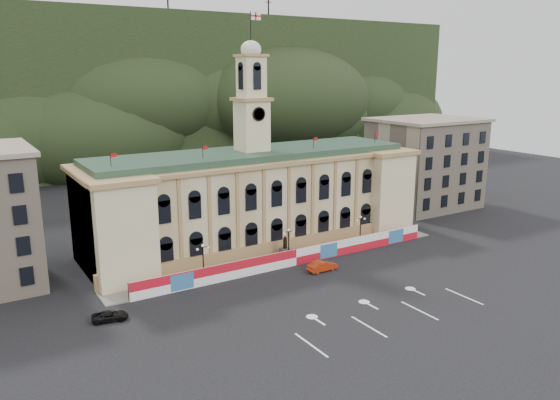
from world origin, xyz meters
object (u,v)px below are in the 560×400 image
black_suv (110,316)px  red_sedan (322,266)px  statue (285,252)px  lamp_center (289,242)px

black_suv → red_sedan: bearing=-78.2°
statue → lamp_center: lamp_center is taller
statue → black_suv: size_ratio=0.84×
statue → lamp_center: size_ratio=0.72×
red_sedan → black_suv: (-30.42, 0.03, -0.19)m
statue → red_sedan: size_ratio=0.80×
lamp_center → black_suv: 29.18m
red_sedan → black_suv: bearing=88.5°
statue → black_suv: (-28.46, -6.94, -0.61)m
lamp_center → black_suv: (-28.46, -5.94, -2.50)m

